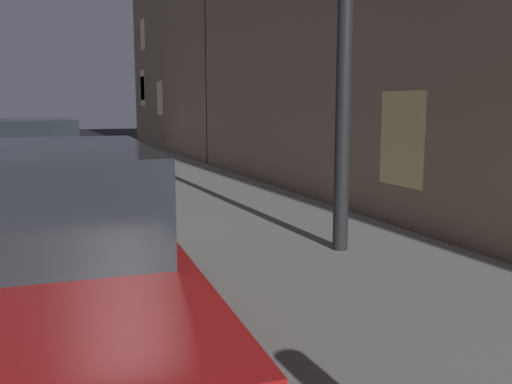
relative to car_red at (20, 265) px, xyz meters
The scene contains 2 objects.
car_red is the anchor object (origin of this frame).
car_black 6.97m from the car_red, 90.01° to the left, with size 2.14×4.50×1.43m.
Camera 1 is at (2.96, -0.88, 1.68)m, focal length 39.29 mm.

